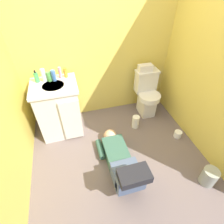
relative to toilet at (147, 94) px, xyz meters
The scene contains 17 objects.
ground_plane 1.10m from the toilet, 134.93° to the right, with size 2.76×2.99×0.04m, color #685A59.
wall_back 1.15m from the toilet, 157.42° to the left, with size 2.42×0.08×2.40m, color #DBC252.
wall_right 1.19m from the toilet, 59.02° to the right, with size 0.08×1.99×2.40m, color #DBC252.
toilet is the anchor object (origin of this frame).
vanity_cabinet 1.41m from the toilet, behind, with size 0.60×0.53×0.82m.
faucet 1.50m from the toilet, behind, with size 0.02×0.02×0.10m, color silver.
person_plumber 1.27m from the toilet, 127.58° to the right, with size 0.38×1.06×0.52m.
tissue_box 0.44m from the toilet, 116.43° to the left, with size 0.22×0.11×0.10m, color silver.
soap_dispenser 1.68m from the toilet, behind, with size 0.06×0.06×0.17m.
bottle_clear 1.60m from the toilet, behind, with size 0.06×0.06×0.17m, color silver.
bottle_green 1.53m from the toilet, behind, with size 0.06×0.06×0.13m, color #519F4B.
bottle_blue 1.48m from the toilet, behind, with size 0.06×0.06×0.15m, color #3D6CBB.
bottle_pink 1.40m from the toilet, behind, with size 0.04×0.04×0.15m, color pink.
bottle_amber 1.33m from the toilet, behind, with size 0.05×0.05×0.13m, color gold.
trash_can 1.46m from the toilet, 82.85° to the right, with size 0.18×0.18×0.23m, color gray.
paper_towel_roll 0.51m from the toilet, 133.20° to the right, with size 0.11×0.11×0.21m, color white.
toilet_paper_roll 0.80m from the toilet, 70.91° to the right, with size 0.11×0.11×0.10m, color white.
Camera 1 is at (-0.47, -1.41, 2.01)m, focal length 28.04 mm.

